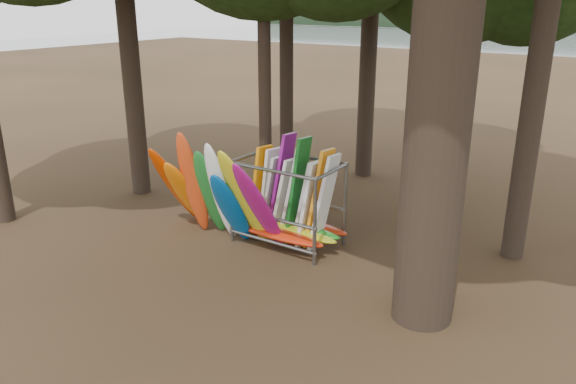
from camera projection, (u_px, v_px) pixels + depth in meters
The scene contains 3 objects.
ground at pixel (240, 258), 14.08m from camera, with size 120.00×120.00×0.00m, color #47331E.
kayak_row at pixel (214, 195), 14.68m from camera, with size 3.99×2.25×3.12m.
storage_rack at pixel (288, 205), 14.63m from camera, with size 3.10×1.52×2.91m.
Camera 1 is at (8.11, -9.93, 6.17)m, focal length 35.00 mm.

